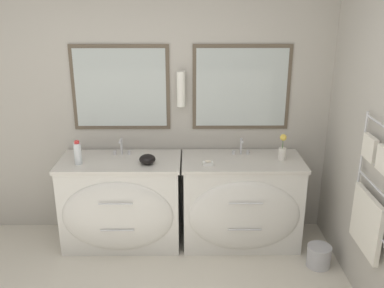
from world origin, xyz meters
TOP-DOWN VIEW (x-y plane):
  - wall_back at (0.01, 1.93)m, footprint 5.03×0.16m
  - wall_right at (1.74, 0.85)m, footprint 0.13×3.85m
  - vanity_left at (-0.32, 1.56)m, footprint 1.14×0.64m
  - vanity_right at (0.84, 1.56)m, footprint 1.14×0.64m
  - faucet_left at (-0.32, 1.74)m, footprint 0.17×0.10m
  - faucet_right at (0.84, 1.74)m, footprint 0.17×0.10m
  - toiletry_bottle at (-0.68, 1.50)m, footprint 0.07×0.07m
  - amenity_bowl at (-0.04, 1.50)m, footprint 0.15×0.15m
  - flower_vase at (1.21, 1.59)m, footprint 0.07×0.07m
  - soap_dish at (0.51, 1.47)m, footprint 0.10×0.07m
  - waste_bin at (1.51, 1.16)m, footprint 0.22×0.22m

SIDE VIEW (x-z plane):
  - waste_bin at x=1.51m, z-range 0.01..0.21m
  - vanity_left at x=-0.32m, z-range 0.00..0.87m
  - vanity_right at x=0.84m, z-range 0.00..0.87m
  - soap_dish at x=0.51m, z-range 0.86..0.91m
  - amenity_bowl at x=-0.04m, z-range 0.87..0.96m
  - faucet_left at x=-0.32m, z-range 0.86..1.02m
  - faucet_right at x=0.84m, z-range 0.86..1.02m
  - toiletry_bottle at x=-0.68m, z-range 0.86..1.08m
  - flower_vase at x=1.21m, z-range 0.85..1.10m
  - wall_right at x=1.74m, z-range -0.01..2.59m
  - wall_back at x=0.01m, z-range 0.01..2.61m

